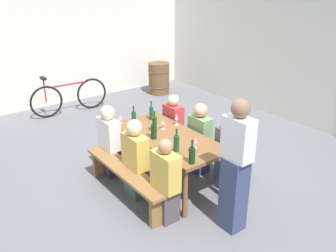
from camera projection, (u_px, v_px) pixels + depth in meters
ground_plane at (168, 181)px, 5.50m from camera, size 24.00×24.00×0.00m
back_wall at (321, 47)px, 6.89m from camera, size 14.00×0.20×3.20m
side_wall at (48, 35)px, 8.17m from camera, size 0.20×7.68×3.20m
tasting_table at (168, 141)px, 5.24m from camera, size 1.82×0.84×0.75m
bench_near at (126, 176)px, 4.96m from camera, size 1.72×0.30×0.45m
bench_far at (204, 147)px, 5.76m from camera, size 1.72×0.30×0.45m
wine_bottle_0 at (192, 155)px, 4.41m from camera, size 0.08×0.08×0.31m
wine_bottle_1 at (155, 124)px, 5.28m from camera, size 0.07×0.07×0.32m
wine_bottle_2 at (151, 113)px, 5.73m from camera, size 0.06×0.06×0.30m
wine_bottle_3 at (134, 119)px, 5.46m from camera, size 0.07×0.07×0.33m
wine_bottle_4 at (176, 143)px, 4.71m from camera, size 0.07×0.07×0.32m
wine_bottle_5 at (154, 131)px, 5.07m from camera, size 0.08×0.08×0.30m
wine_glass_0 at (195, 140)px, 4.80m from camera, size 0.07×0.07×0.16m
wine_glass_1 at (192, 144)px, 4.69m from camera, size 0.07×0.07×0.15m
wine_glass_2 at (163, 122)px, 5.38m from camera, size 0.07×0.07×0.16m
wine_glass_3 at (120, 117)px, 5.59m from camera, size 0.07×0.07×0.15m
wine_glass_4 at (176, 117)px, 5.52m from camera, size 0.06×0.06×0.19m
seated_guest_near_0 at (110, 142)px, 5.49m from camera, size 0.40×0.24×1.13m
seated_guest_near_1 at (136, 160)px, 4.95m from camera, size 0.41×0.24×1.14m
seated_guest_near_2 at (166, 183)px, 4.46m from camera, size 0.38×0.24×1.11m
seated_guest_far_0 at (173, 128)px, 6.06m from camera, size 0.34×0.24×1.09m
seated_guest_far_1 at (200, 140)px, 5.57m from camera, size 0.36×0.24×1.13m
seated_guest_far_2 at (227, 155)px, 5.14m from camera, size 0.35×0.24×1.10m
standing_host at (236, 169)px, 4.18m from camera, size 0.35×0.24×1.67m
wine_barrel at (159, 78)px, 9.35m from camera, size 0.56×0.56×0.79m
parked_bicycle_0 at (69, 97)px, 8.03m from camera, size 0.20×1.74×0.90m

